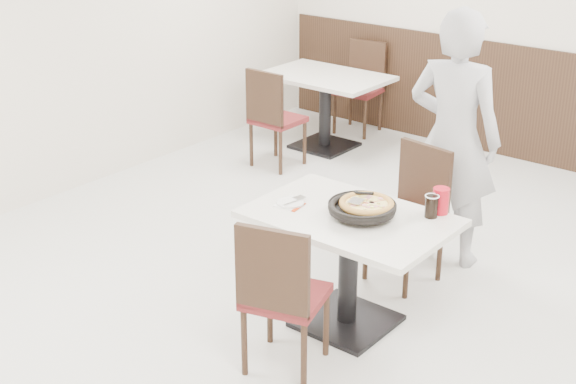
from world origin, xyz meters
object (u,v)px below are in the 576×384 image
Objects in this scene: cola_glass at (431,207)px; bg_table_left at (325,111)px; bg_chair_left_far at (358,89)px; pizza_pan at (362,210)px; pizza at (366,206)px; bg_chair_left_near at (278,117)px; side_plate at (290,203)px; main_table at (348,271)px; chair_far at (405,217)px; chair_near at (286,293)px; diner_person at (453,139)px; red_cup at (441,201)px.

cola_glass is 3.43m from bg_table_left.
pizza_pan is at bearing 117.76° from bg_chair_left_far.
pizza is 2.90m from bg_chair_left_near.
pizza_pan is 0.33× the size of bg_table_left.
cola_glass is (0.77, 0.37, 0.06)m from side_plate.
side_plate is (-0.38, -0.09, 0.38)m from main_table.
cola_glass reaches higher than side_plate.
side_plate is at bearing 74.42° from chair_far.
pizza_pan is at bearing 65.37° from chair_near.
pizza reaches higher than main_table.
diner_person is at bearing 91.54° from pizza_pan.
main_table is at bearing 100.71° from chair_far.
pizza_pan is (0.09, 0.61, 0.32)m from chair_near.
pizza_pan is at bearing -134.15° from red_cup.
bg_chair_left_far reaches higher than pizza.
pizza is at bearing 84.71° from diner_person.
pizza is 1.67× the size of side_plate.
bg_chair_left_far is (-2.09, 3.80, 0.00)m from chair_near.
diner_person is at bearing 130.24° from bg_chair_left_far.
side_plate is 1.07× the size of red_cup.
bg_chair_left_near is (-2.21, 1.85, -0.34)m from pizza.
main_table is 1.26× the size of chair_far.
side_plate reaches higher than main_table.
chair_far is 3.30× the size of pizza.
bg_table_left is (-2.09, 2.60, 0.00)m from main_table.
chair_near is 7.31× the size of cola_glass.
pizza is 0.16× the size of diner_person.
diner_person reaches higher than bg_table_left.
main_table is 1.26× the size of bg_chair_left_near.
bg_chair_left_near is (-2.17, 0.71, -0.44)m from diner_person.
pizza is at bearing -136.35° from red_cup.
bg_chair_left_far reaches higher than pizza_pan.
chair_near is 5.53× the size of side_plate.
pizza is 0.38m from cola_glass.
red_cup reaches higher than main_table.
cola_glass is 0.81× the size of red_cup.
side_plate is (-0.37, 0.49, 0.28)m from chair_near.
main_table is at bearing 116.72° from bg_chair_left_far.
bg_chair_left_near is at bearing 139.44° from pizza_pan.
diner_person reaches higher than bg_chair_left_near.
main_table is 1.26× the size of chair_near.
cola_glass is (0.31, 0.23, 0.00)m from pizza.
bg_chair_left_near is (-2.54, 1.54, -0.35)m from red_cup.
chair_near reaches higher than pizza.
chair_near is 3.30× the size of pizza.
cola_glass reaches higher than pizza_pan.
bg_table_left is (-2.17, 2.55, -0.44)m from pizza.
red_cup is at bearing 150.04° from chair_far.
bg_chair_left_near is (-1.75, 2.00, -0.28)m from side_plate.
pizza is (0.08, 0.06, 0.44)m from main_table.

